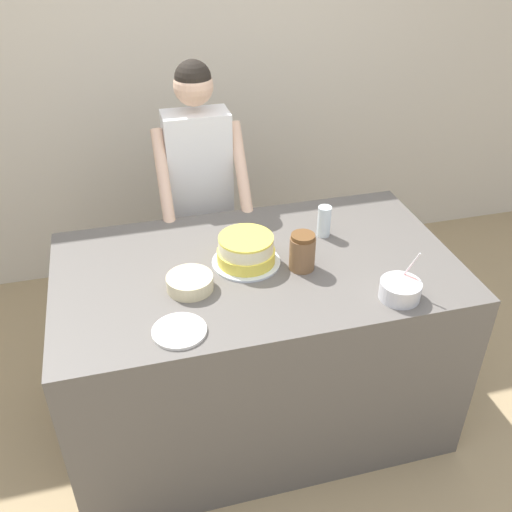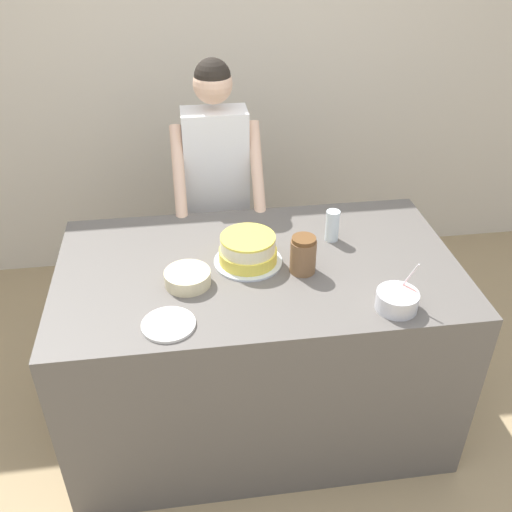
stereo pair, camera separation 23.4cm
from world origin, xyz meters
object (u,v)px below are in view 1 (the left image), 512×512
object	(u,v)px
stoneware_jar	(302,252)
person_baker	(199,180)
cake	(246,251)
frosting_bowl_pink	(400,289)
frosting_bowl_white	(190,282)
drinking_glass	(324,221)
ceramic_plate	(179,331)

from	to	relation	value
stoneware_jar	person_baker	bearing A→B (deg)	110.19
cake	frosting_bowl_pink	size ratio (longest dim) A/B	1.53
frosting_bowl_white	drinking_glass	world-z (taller)	drinking_glass
drinking_glass	stoneware_jar	xyz separation A→B (m)	(-0.18, -0.23, 0.01)
frosting_bowl_pink	cake	bearing A→B (deg)	143.29
cake	ceramic_plate	bearing A→B (deg)	-132.56
person_baker	cake	distance (m)	0.70
stoneware_jar	cake	bearing A→B (deg)	156.36
drinking_glass	stoneware_jar	world-z (taller)	stoneware_jar
frosting_bowl_white	frosting_bowl_pink	world-z (taller)	frosting_bowl_pink
drinking_glass	cake	bearing A→B (deg)	-161.63
stoneware_jar	drinking_glass	bearing A→B (deg)	51.42
person_baker	drinking_glass	distance (m)	0.74
person_baker	frosting_bowl_pink	distance (m)	1.24
drinking_glass	ceramic_plate	world-z (taller)	drinking_glass
person_baker	cake	xyz separation A→B (m)	(0.08, -0.70, -0.01)
drinking_glass	stoneware_jar	distance (m)	0.29
frosting_bowl_white	stoneware_jar	bearing A→B (deg)	3.14
person_baker	frosting_bowl_pink	world-z (taller)	person_baker
ceramic_plate	cake	bearing A→B (deg)	47.44
person_baker	frosting_bowl_pink	bearing A→B (deg)	-61.30
person_baker	frosting_bowl_pink	size ratio (longest dim) A/B	8.31
stoneware_jar	frosting_bowl_white	bearing A→B (deg)	-176.86
frosting_bowl_pink	stoneware_jar	bearing A→B (deg)	135.99
frosting_bowl_white	drinking_glass	xyz separation A→B (m)	(0.66, 0.25, 0.04)
frosting_bowl_white	drinking_glass	bearing A→B (deg)	21.03
person_baker	ceramic_plate	bearing A→B (deg)	-103.97
cake	ceramic_plate	size ratio (longest dim) A/B	1.46
ceramic_plate	frosting_bowl_pink	bearing A→B (deg)	-1.05
frosting_bowl_pink	ceramic_plate	xyz separation A→B (m)	(-0.86, 0.02, -0.03)
frosting_bowl_pink	drinking_glass	bearing A→B (deg)	103.20
drinking_glass	ceramic_plate	xyz separation A→B (m)	(-0.74, -0.50, -0.07)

